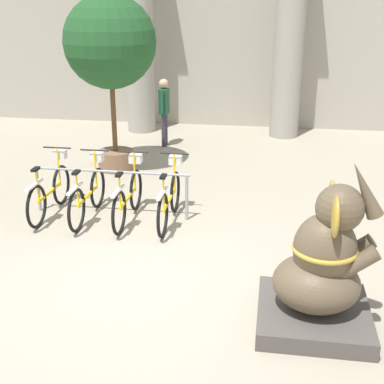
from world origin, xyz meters
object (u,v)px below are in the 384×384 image
at_px(bicycle_2, 128,196).
at_px(potted_tree, 110,46).
at_px(bicycle_3, 170,198).
at_px(person_pedestrian, 164,107).
at_px(bicycle_0, 50,191).
at_px(elephant_statue, 321,272).
at_px(bicycle_1, 88,194).

xyz_separation_m(bicycle_2, potted_tree, (-0.96, 2.51, 2.05)).
relative_size(bicycle_3, person_pedestrian, 1.07).
height_order(person_pedestrian, potted_tree, potted_tree).
xyz_separation_m(bicycle_0, potted_tree, (0.37, 2.46, 2.05)).
height_order(bicycle_3, person_pedestrian, person_pedestrian).
relative_size(bicycle_0, elephant_statue, 0.88).
xyz_separation_m(bicycle_2, elephant_statue, (2.80, -2.45, 0.23)).
distance_m(bicycle_1, bicycle_2, 0.66).
relative_size(bicycle_0, potted_tree, 0.49).
bearing_deg(elephant_statue, bicycle_3, 130.86).
relative_size(bicycle_0, bicycle_2, 1.00).
bearing_deg(bicycle_0, potted_tree, 81.54).
relative_size(bicycle_3, potted_tree, 0.49).
bearing_deg(elephant_statue, potted_tree, 127.08).
height_order(bicycle_2, person_pedestrian, person_pedestrian).
relative_size(elephant_statue, person_pedestrian, 1.21).
xyz_separation_m(bicycle_1, bicycle_2, (0.66, 0.00, 0.00)).
relative_size(bicycle_0, person_pedestrian, 1.07).
bearing_deg(bicycle_2, bicycle_3, 1.10).
bearing_deg(potted_tree, bicycle_2, -69.14).
height_order(bicycle_2, elephant_statue, elephant_statue).
distance_m(bicycle_2, bicycle_3, 0.66).
bearing_deg(bicycle_0, person_pedestrian, 77.25).
bearing_deg(bicycle_3, bicycle_2, -178.90).
bearing_deg(bicycle_1, bicycle_2, 0.06).
height_order(bicycle_0, elephant_statue, elephant_statue).
bearing_deg(bicycle_2, bicycle_0, 177.90).
relative_size(bicycle_1, bicycle_2, 1.00).
distance_m(bicycle_3, person_pedestrian, 4.56).
xyz_separation_m(bicycle_2, person_pedestrian, (-0.33, 4.43, 0.53)).
bearing_deg(bicycle_0, bicycle_2, -2.10).
relative_size(bicycle_2, elephant_statue, 0.88).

